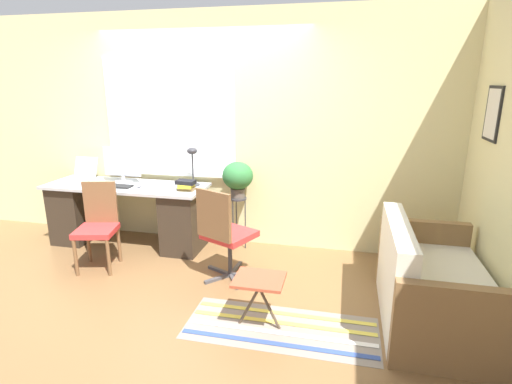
{
  "coord_description": "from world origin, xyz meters",
  "views": [
    {
      "loc": [
        1.65,
        -3.78,
        1.93
      ],
      "look_at": [
        0.76,
        0.16,
        0.8
      ],
      "focal_mm": 28.0,
      "sensor_mm": 36.0,
      "label": 1
    }
  ],
  "objects_px": {
    "mouse": "(139,186)",
    "book_stack": "(186,185)",
    "plant_stand": "(238,206)",
    "folding_stool": "(259,283)",
    "laptop": "(81,175)",
    "couch_loveseat": "(429,289)",
    "keyboard": "(116,186)",
    "potted_plant": "(238,177)",
    "desk_chair_wooden": "(98,224)",
    "monitor": "(122,165)",
    "desk_lamp": "(192,159)",
    "office_chair_swivel": "(225,232)"
  },
  "relations": [
    {
      "from": "mouse",
      "to": "book_stack",
      "type": "xyz_separation_m",
      "value": [
        0.58,
        0.0,
        0.05
      ]
    },
    {
      "from": "plant_stand",
      "to": "folding_stool",
      "type": "height_order",
      "value": "plant_stand"
    },
    {
      "from": "book_stack",
      "to": "laptop",
      "type": "bearing_deg",
      "value": 173.16
    },
    {
      "from": "couch_loveseat",
      "to": "plant_stand",
      "type": "bearing_deg",
      "value": 59.77
    },
    {
      "from": "keyboard",
      "to": "potted_plant",
      "type": "height_order",
      "value": "potted_plant"
    },
    {
      "from": "potted_plant",
      "to": "folding_stool",
      "type": "height_order",
      "value": "potted_plant"
    },
    {
      "from": "laptop",
      "to": "desk_chair_wooden",
      "type": "distance_m",
      "value": 1.03
    },
    {
      "from": "monitor",
      "to": "desk_chair_wooden",
      "type": "relative_size",
      "value": 0.51
    },
    {
      "from": "desk_chair_wooden",
      "to": "potted_plant",
      "type": "xyz_separation_m",
      "value": [
        1.32,
        0.79,
        0.39
      ]
    },
    {
      "from": "monitor",
      "to": "desk_lamp",
      "type": "distance_m",
      "value": 0.88
    },
    {
      "from": "desk_lamp",
      "to": "couch_loveseat",
      "type": "height_order",
      "value": "desk_lamp"
    },
    {
      "from": "desk_chair_wooden",
      "to": "laptop",
      "type": "bearing_deg",
      "value": 119.84
    },
    {
      "from": "potted_plant",
      "to": "folding_stool",
      "type": "distance_m",
      "value": 1.68
    },
    {
      "from": "keyboard",
      "to": "desk_lamp",
      "type": "distance_m",
      "value": 0.94
    },
    {
      "from": "mouse",
      "to": "office_chair_swivel",
      "type": "relative_size",
      "value": 0.07
    },
    {
      "from": "desk_lamp",
      "to": "laptop",
      "type": "bearing_deg",
      "value": -177.67
    },
    {
      "from": "mouse",
      "to": "desk_lamp",
      "type": "xyz_separation_m",
      "value": [
        0.57,
        0.24,
        0.3
      ]
    },
    {
      "from": "book_stack",
      "to": "couch_loveseat",
      "type": "xyz_separation_m",
      "value": [
        2.45,
        -0.87,
        -0.51
      ]
    },
    {
      "from": "book_stack",
      "to": "office_chair_swivel",
      "type": "relative_size",
      "value": 0.23
    },
    {
      "from": "couch_loveseat",
      "to": "desk_chair_wooden",
      "type": "bearing_deg",
      "value": 84.22
    },
    {
      "from": "monitor",
      "to": "office_chair_swivel",
      "type": "xyz_separation_m",
      "value": [
        1.48,
        -0.71,
        -0.46
      ]
    },
    {
      "from": "keyboard",
      "to": "office_chair_swivel",
      "type": "xyz_separation_m",
      "value": [
        1.46,
        -0.51,
        -0.25
      ]
    },
    {
      "from": "mouse",
      "to": "desk_chair_wooden",
      "type": "distance_m",
      "value": 0.64
    },
    {
      "from": "office_chair_swivel",
      "to": "potted_plant",
      "type": "bearing_deg",
      "value": -60.39
    },
    {
      "from": "keyboard",
      "to": "desk_lamp",
      "type": "height_order",
      "value": "desk_lamp"
    },
    {
      "from": "desk_lamp",
      "to": "plant_stand",
      "type": "bearing_deg",
      "value": 1.81
    },
    {
      "from": "desk_chair_wooden",
      "to": "monitor",
      "type": "bearing_deg",
      "value": 83.93
    },
    {
      "from": "couch_loveseat",
      "to": "potted_plant",
      "type": "relative_size",
      "value": 3.25
    },
    {
      "from": "office_chair_swivel",
      "to": "folding_stool",
      "type": "height_order",
      "value": "office_chair_swivel"
    },
    {
      "from": "desk_chair_wooden",
      "to": "plant_stand",
      "type": "distance_m",
      "value": 1.54
    },
    {
      "from": "laptop",
      "to": "potted_plant",
      "type": "relative_size",
      "value": 0.85
    },
    {
      "from": "monitor",
      "to": "mouse",
      "type": "height_order",
      "value": "monitor"
    },
    {
      "from": "folding_stool",
      "to": "desk_chair_wooden",
      "type": "bearing_deg",
      "value": 159.6
    },
    {
      "from": "book_stack",
      "to": "potted_plant",
      "type": "bearing_deg",
      "value": 25.29
    },
    {
      "from": "book_stack",
      "to": "desk_chair_wooden",
      "type": "bearing_deg",
      "value": -145.5
    },
    {
      "from": "potted_plant",
      "to": "desk_chair_wooden",
      "type": "bearing_deg",
      "value": -149.01
    },
    {
      "from": "monitor",
      "to": "folding_stool",
      "type": "bearing_deg",
      "value": -35.51
    },
    {
      "from": "monitor",
      "to": "desk_chair_wooden",
      "type": "distance_m",
      "value": 0.87
    },
    {
      "from": "plant_stand",
      "to": "laptop",
      "type": "bearing_deg",
      "value": -177.81
    },
    {
      "from": "mouse",
      "to": "book_stack",
      "type": "distance_m",
      "value": 0.58
    },
    {
      "from": "monitor",
      "to": "desk_lamp",
      "type": "height_order",
      "value": "desk_lamp"
    },
    {
      "from": "folding_stool",
      "to": "plant_stand",
      "type": "bearing_deg",
      "value": 111.2
    },
    {
      "from": "monitor",
      "to": "book_stack",
      "type": "relative_size",
      "value": 2.14
    },
    {
      "from": "laptop",
      "to": "mouse",
      "type": "xyz_separation_m",
      "value": [
        0.88,
        -0.18,
        -0.04
      ]
    },
    {
      "from": "desk_lamp",
      "to": "keyboard",
      "type": "bearing_deg",
      "value": -162.7
    },
    {
      "from": "laptop",
      "to": "book_stack",
      "type": "relative_size",
      "value": 1.65
    },
    {
      "from": "monitor",
      "to": "desk_lamp",
      "type": "relative_size",
      "value": 1.04
    },
    {
      "from": "office_chair_swivel",
      "to": "plant_stand",
      "type": "height_order",
      "value": "office_chair_swivel"
    },
    {
      "from": "laptop",
      "to": "mouse",
      "type": "distance_m",
      "value": 0.9
    },
    {
      "from": "desk_chair_wooden",
      "to": "office_chair_swivel",
      "type": "distance_m",
      "value": 1.39
    }
  ]
}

